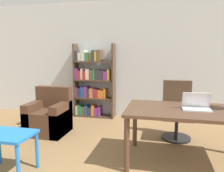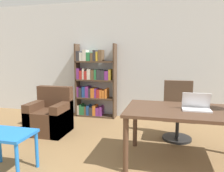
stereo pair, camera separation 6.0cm
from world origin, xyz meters
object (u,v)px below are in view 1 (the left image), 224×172
object	(u,v)px
office_chair	(177,112)
bookshelf	(92,83)
side_table_blue	(7,140)
armchair	(49,117)
laptop	(196,106)
desk	(190,116)

from	to	relation	value
office_chair	bookshelf	size ratio (longest dim) A/B	0.59
side_table_blue	armchair	world-z (taller)	armchair
laptop	armchair	size ratio (longest dim) A/B	0.42
armchair	bookshelf	distance (m)	1.42
laptop	office_chair	size ratio (longest dim) A/B	0.35
office_chair	bookshelf	xyz separation A→B (m)	(-1.89, 0.96, 0.33)
laptop	bookshelf	xyz separation A→B (m)	(-2.07, 1.88, -0.01)
office_chair	side_table_blue	bearing A→B (deg)	-141.04
side_table_blue	armchair	xyz separation A→B (m)	(-0.22, 1.41, -0.13)
armchair	laptop	bearing A→B (deg)	-13.97
laptop	side_table_blue	distance (m)	2.45
office_chair	bookshelf	world-z (taller)	bookshelf
desk	laptop	size ratio (longest dim) A/B	4.69
armchair	bookshelf	size ratio (longest dim) A/B	0.50
desk	bookshelf	bearing A→B (deg)	136.26
desk	laptop	xyz separation A→B (m)	(0.08, 0.02, 0.14)
laptop	bookshelf	bearing A→B (deg)	137.68
armchair	side_table_blue	bearing A→B (deg)	-81.25
side_table_blue	laptop	bearing A→B (deg)	19.02
side_table_blue	bookshelf	xyz separation A→B (m)	(0.23, 2.67, 0.36)
desk	bookshelf	world-z (taller)	bookshelf
desk	armchair	world-z (taller)	armchair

